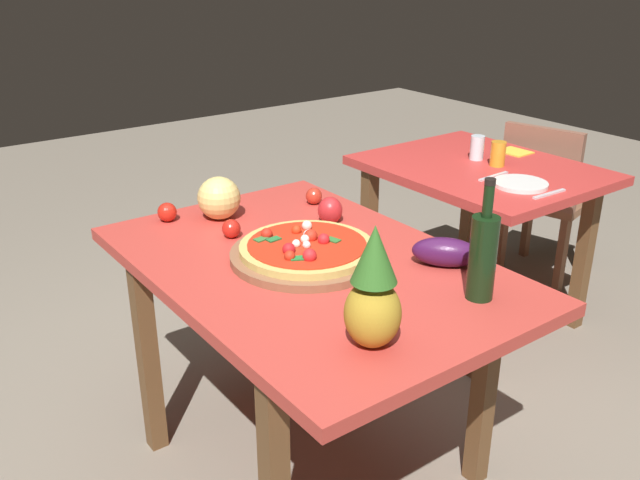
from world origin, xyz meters
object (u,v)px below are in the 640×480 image
background_table (479,190)px  pineapple_left (373,293)px  drinking_glass_water (477,148)px  dining_chair (544,193)px  eggplant (445,252)px  tomato_near_board (314,196)px  fork_utensil (493,176)px  display_table (310,287)px  wine_bottle (483,255)px  drinking_glass_juice (498,154)px  dinner_plate (520,184)px  knife_utensil (549,194)px  pizza (306,247)px  melon (219,198)px  tomato_by_bottle (231,229)px  pizza_board (307,255)px  bell_pepper (330,210)px  tomato_beside_pepper (167,212)px  napkin_folded (515,152)px

background_table → pineapple_left: 1.63m
background_table → drinking_glass_water: (-0.08, 0.05, 0.17)m
dining_chair → eggplant: size_ratio=4.25×
tomato_near_board → fork_utensil: (0.18, 0.80, -0.03)m
display_table → wine_bottle: (0.47, 0.24, 0.22)m
wine_bottle → drinking_glass_juice: wine_bottle is taller
dinner_plate → knife_utensil: (0.14, 0.00, -0.00)m
drinking_glass_water → fork_utensil: bearing=-32.8°
dining_chair → pizza: (0.44, -1.83, 0.33)m
melon → tomato_by_bottle: melon is taller
wine_bottle → eggplant: wine_bottle is taller
display_table → tomato_near_board: size_ratio=21.41×
pizza_board → tomato_near_board: 0.50m
tomato_by_bottle → drinking_glass_juice: drinking_glass_juice is taller
pizza_board → bell_pepper: bell_pepper is taller
eggplant → knife_utensil: size_ratio=1.11×
wine_bottle → pineapple_left: 0.40m
drinking_glass_juice → dinner_plate: size_ratio=0.50×
bell_pepper → tomato_beside_pepper: size_ratio=1.41×
dinner_plate → knife_utensil: 0.14m
tomato_beside_pepper → tomato_by_bottle: tomato_beside_pepper is taller
pizza_board → wine_bottle: wine_bottle is taller
fork_utensil → pizza: bearing=-82.4°
pineapple_left → bell_pepper: bearing=149.9°
display_table → drinking_glass_juice: 1.31m
display_table → pizza: bearing=169.7°
eggplant → tomato_near_board: size_ratio=3.21×
pizza → melon: 0.47m
drinking_glass_juice → dinner_plate: bearing=-30.4°
background_table → pizza: size_ratio=2.35×
drinking_glass_juice → pineapple_left: bearing=-60.2°
tomato_near_board → napkin_folded: tomato_near_board is taller
fork_utensil → melon: bearing=-105.6°
background_table → dining_chair: dining_chair is taller
wine_bottle → eggplant: 0.23m
display_table → background_table: (-0.37, 1.21, -0.03)m
background_table → knife_utensil: size_ratio=5.47×
drinking_glass_water → napkin_folded: size_ratio=0.78×
bell_pepper → tomato_beside_pepper: bearing=-127.3°
drinking_glass_water → dinner_plate: 0.40m
pineapple_left → napkin_folded: (-0.90, 1.65, -0.14)m
pineapple_left → melon: (-0.97, 0.12, -0.06)m
dining_chair → fork_utensil: (0.24, -0.72, 0.29)m
wine_bottle → drinking_glass_juice: 1.30m
display_table → tomato_beside_pepper: bearing=-160.4°
dining_chair → pizza_board: (0.44, -1.83, 0.30)m
pineapple_left → tomato_beside_pepper: 1.06m
bell_pepper → drinking_glass_water: (-0.23, 1.01, 0.01)m
tomato_near_board → pineapple_left: bearing=-28.0°
knife_utensil → bell_pepper: bearing=-106.0°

